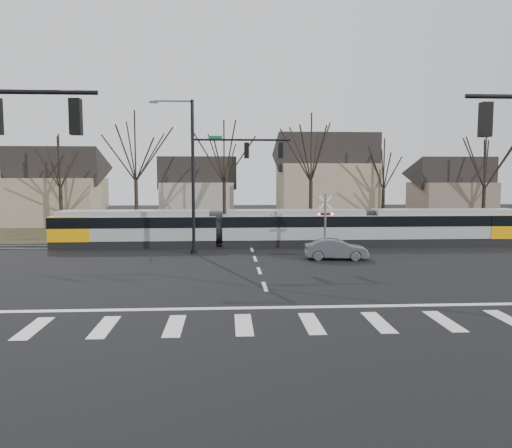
{
  "coord_description": "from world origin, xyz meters",
  "views": [
    {
      "loc": [
        -1.77,
        -21.03,
        5.17
      ],
      "look_at": [
        0.0,
        9.0,
        2.3
      ],
      "focal_mm": 35.0,
      "sensor_mm": 36.0,
      "label": 1
    }
  ],
  "objects": [
    {
      "name": "rail_pair",
      "position": [
        0.0,
        15.8,
        0.03
      ],
      "size": [
        90.0,
        1.52,
        0.06
      ],
      "color": "#59595E",
      "rests_on": "ground"
    },
    {
      "name": "house_a",
      "position": [
        -20.0,
        34.0,
        4.46
      ],
      "size": [
        9.72,
        8.64,
        8.6
      ],
      "color": "gray",
      "rests_on": "ground"
    },
    {
      "name": "rail_crossing_signal",
      "position": [
        5.0,
        12.79,
        1.89
      ],
      "size": [
        1.08,
        0.36,
        4.0
      ],
      "color": "#59595B",
      "rests_on": "ground"
    },
    {
      "name": "signal_pole_far",
      "position": [
        -2.41,
        12.5,
        5.7
      ],
      "size": [
        9.28,
        0.44,
        10.2
      ],
      "color": "black",
      "rests_on": "ground"
    },
    {
      "name": "house_b",
      "position": [
        -5.0,
        36.0,
        3.97
      ],
      "size": [
        8.64,
        7.56,
        7.65
      ],
      "color": "gray",
      "rests_on": "ground"
    },
    {
      "name": "house_d",
      "position": [
        24.0,
        35.0,
        3.97
      ],
      "size": [
        8.64,
        7.56,
        7.65
      ],
      "color": "brown",
      "rests_on": "ground"
    },
    {
      "name": "house_c",
      "position": [
        9.0,
        33.0,
        5.23
      ],
      "size": [
        10.8,
        8.64,
        10.1
      ],
      "color": "gray",
      "rests_on": "ground"
    },
    {
      "name": "crosswalk",
      "position": [
        0.0,
        -4.0,
        0.01
      ],
      "size": [
        27.0,
        2.6,
        0.01
      ],
      "color": "silver",
      "rests_on": "ground"
    },
    {
      "name": "grass_verge",
      "position": [
        0.0,
        32.0,
        0.01
      ],
      "size": [
        140.0,
        28.0,
        0.01
      ],
      "primitive_type": "cube",
      "color": "#38331E",
      "rests_on": "ground"
    },
    {
      "name": "lane_dashes",
      "position": [
        0.0,
        16.0,
        0.01
      ],
      "size": [
        0.18,
        30.0,
        0.01
      ],
      "color": "silver",
      "rests_on": "ground"
    },
    {
      "name": "ground",
      "position": [
        0.0,
        0.0,
        0.0
      ],
      "size": [
        140.0,
        140.0,
        0.0
      ],
      "primitive_type": "plane",
      "color": "black"
    },
    {
      "name": "tram",
      "position": [
        3.24,
        16.0,
        1.46
      ],
      "size": [
        35.31,
        2.62,
        2.68
      ],
      "color": "gray",
      "rests_on": "ground"
    },
    {
      "name": "tree_row",
      "position": [
        2.0,
        26.0,
        5.0
      ],
      "size": [
        59.2,
        7.2,
        10.0
      ],
      "color": "black",
      "rests_on": "ground"
    },
    {
      "name": "stop_line",
      "position": [
        0.0,
        -1.8,
        0.01
      ],
      "size": [
        28.0,
        0.35,
        0.01
      ],
      "primitive_type": "cube",
      "color": "silver",
      "rests_on": "ground"
    },
    {
      "name": "sedan",
      "position": [
        5.05,
        9.48,
        0.64
      ],
      "size": [
        2.15,
        4.17,
        1.28
      ],
      "primitive_type": "imported",
      "rotation": [
        0.0,
        0.0,
        1.47
      ],
      "color": "#494C50",
      "rests_on": "ground"
    }
  ]
}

